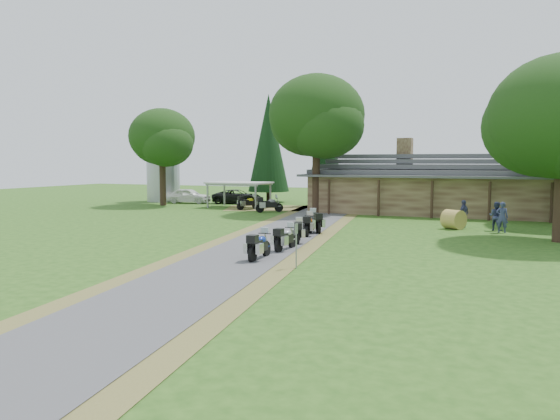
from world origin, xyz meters
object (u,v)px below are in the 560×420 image
at_px(silo, 163,168).
at_px(car_dark_suv, 238,193).
at_px(lodge, 439,183).
at_px(motorcycle_row_a, 260,244).
at_px(motorcycle_carport_b, 269,204).
at_px(motorcycle_row_c, 299,231).
at_px(carport, 239,195).
at_px(motorcycle_row_b, 286,237).
at_px(car_white_sedan, 189,194).
at_px(hay_bale, 454,219).
at_px(motorcycle_row_d, 309,224).
at_px(motorcycle_row_e, 315,221).
at_px(motorcycle_carport_a, 248,202).

distance_m(silo, car_dark_suv, 9.00).
xyz_separation_m(lodge, motorcycle_row_a, (-4.74, -24.92, -1.79)).
bearing_deg(motorcycle_row_a, motorcycle_carport_b, 21.04).
relative_size(motorcycle_row_c, motorcycle_carport_b, 0.88).
xyz_separation_m(lodge, car_dark_suv, (-19.74, 2.54, -1.39)).
bearing_deg(carport, motorcycle_row_b, -56.67).
bearing_deg(motorcycle_row_c, car_white_sedan, 25.18).
bearing_deg(hay_bale, motorcycle_row_d, -139.54).
bearing_deg(carport, car_white_sedan, 160.81).
height_order(silo, hay_bale, silo).
distance_m(lodge, car_white_sedan, 24.62).
bearing_deg(lodge, motorcycle_carport_b, -160.06).
distance_m(car_dark_suv, hay_bale, 25.46).
relative_size(motorcycle_row_a, motorcycle_row_d, 1.00).
height_order(lodge, car_white_sedan, lodge).
bearing_deg(hay_bale, motorcycle_carport_b, 158.99).
bearing_deg(motorcycle_row_a, lodge, -12.22).
bearing_deg(motorcycle_carport_b, silo, 113.27).
height_order(carport, motorcycle_row_d, carport).
distance_m(lodge, motorcycle_row_e, 16.41).
relative_size(motorcycle_row_d, motorcycle_carport_a, 0.99).
bearing_deg(motorcycle_row_c, motorcycle_carport_b, 10.49).
bearing_deg(motorcycle_carport_b, lodge, -22.06).
xyz_separation_m(car_white_sedan, motorcycle_carport_a, (8.75, -4.29, -0.28)).
relative_size(carport, motorcycle_carport_a, 2.76).
xyz_separation_m(car_dark_suv, motorcycle_carport_a, (3.93, -5.76, -0.39)).
relative_size(motorcycle_row_d, motorcycle_row_e, 0.96).
bearing_deg(silo, motorcycle_carport_a, -23.63).
distance_m(silo, carport, 11.80).
relative_size(car_white_sedan, car_dark_suv, 1.04).
relative_size(car_dark_suv, motorcycle_row_a, 2.85).
distance_m(motorcycle_row_d, motorcycle_carport_b, 14.42).
distance_m(motorcycle_row_c, hay_bale, 11.47).
relative_size(car_dark_suv, motorcycle_row_d, 2.84).
xyz_separation_m(silo, car_white_sedan, (3.85, -1.22, -2.54)).
bearing_deg(motorcycle_row_b, silo, 48.50).
bearing_deg(silo, car_dark_suv, 1.63).
distance_m(lodge, motorcycle_carport_b, 14.03).
height_order(lodge, silo, silo).
height_order(silo, car_white_sedan, silo).
bearing_deg(motorcycle_row_d, motorcycle_row_b, 175.60).
height_order(carport, motorcycle_row_b, carport).
bearing_deg(car_dark_suv, motorcycle_carport_a, -160.75).
distance_m(lodge, motorcycle_row_d, 17.81).
distance_m(carport, motorcycle_carport_a, 2.41).
xyz_separation_m(lodge, carport, (-17.49, -1.58, -1.28)).
height_order(motorcycle_row_c, motorcycle_row_e, motorcycle_row_e).
relative_size(car_dark_suv, motorcycle_row_b, 2.94).
xyz_separation_m(motorcycle_row_a, motorcycle_carport_a, (-11.06, 21.71, 0.01)).
height_order(motorcycle_row_d, motorcycle_carport_b, motorcycle_carport_b).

